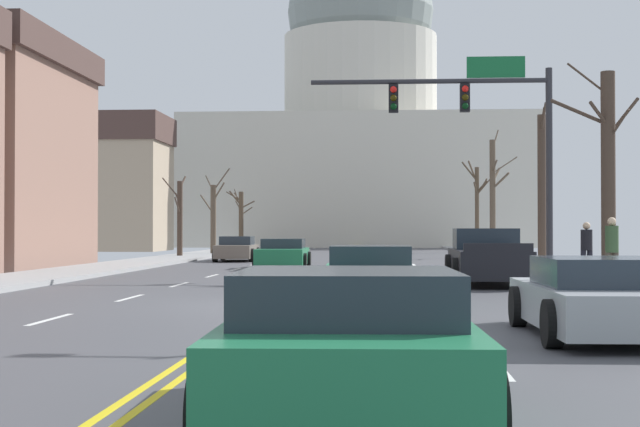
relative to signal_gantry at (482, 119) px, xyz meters
The scene contains 19 objects.
ground 14.43m from the signal_gantry, 113.74° to the right, with size 20.00×180.00×0.20m.
signal_gantry is the anchor object (origin of this frame).
capitol_building 58.30m from the signal_gantry, 95.37° to the left, with size 31.14×18.19×31.06m.
pickup_truck_near_00 6.25m from the signal_gantry, 93.91° to the right, with size 2.22×5.41×1.57m.
sedan_near_01 13.19m from the signal_gantry, 106.52° to the right, with size 2.18×4.36×1.21m.
sedan_near_02 18.31m from the signal_gantry, 90.36° to the right, with size 2.16×4.61×1.14m.
sedan_near_03 24.86m from the signal_gantry, 98.20° to the right, with size 2.17×4.35×1.24m.
sedan_oncoming_00 10.52m from the signal_gantry, 139.68° to the left, with size 2.11×4.30×1.18m.
sedan_oncoming_01 18.80m from the signal_gantry, 124.84° to the left, with size 2.07×4.64×1.21m.
flank_building_02 43.44m from the signal_gantry, 122.86° to the left, with size 9.46×6.82×9.75m.
bare_tree_00 33.52m from the signal_gantry, 84.88° to the left, with size 1.97×2.05×6.11m.
bare_tree_01 43.14m from the signal_gantry, 109.07° to the left, with size 2.28×1.19×4.50m.
bare_tree_02 21.81m from the signal_gantry, 82.71° to the left, with size 1.59×2.03×6.95m.
bare_tree_03 24.13m from the signal_gantry, 126.30° to the left, with size 1.11×2.27×4.32m.
bare_tree_04 6.88m from the signal_gantry, 64.04° to the left, with size 0.75×2.71×6.12m.
bare_tree_05 27.94m from the signal_gantry, 118.52° to the left, with size 2.04×2.45×5.03m.
bare_tree_06 5.83m from the signal_gantry, 56.62° to the right, with size 2.56×1.32×6.14m.
pedestrian_00 8.00m from the signal_gantry, 66.91° to the right, with size 0.35×0.34×1.72m.
pedestrian_01 5.78m from the signal_gantry, 47.17° to the right, with size 0.35×0.34×1.62m.
Camera 1 is at (2.23, -19.51, 1.55)m, focal length 54.18 mm.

